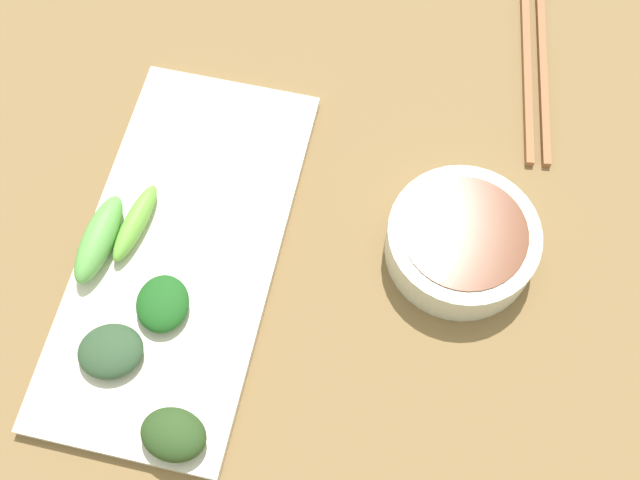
% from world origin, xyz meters
% --- Properties ---
extents(tabletop, '(2.10, 2.10, 0.02)m').
position_xyz_m(tabletop, '(0.00, 0.00, 0.01)').
color(tabletop, olive).
rests_on(tabletop, ground).
extents(sauce_bowl, '(0.14, 0.14, 0.04)m').
position_xyz_m(sauce_bowl, '(-0.12, -0.03, 0.04)').
color(sauce_bowl, silver).
rests_on(sauce_bowl, tabletop).
extents(serving_plate, '(0.18, 0.39, 0.01)m').
position_xyz_m(serving_plate, '(0.13, 0.03, 0.03)').
color(serving_plate, silver).
rests_on(serving_plate, tabletop).
extents(broccoli_stalk_0, '(0.03, 0.09, 0.03)m').
position_xyz_m(broccoli_stalk_0, '(0.21, 0.04, 0.05)').
color(broccoli_stalk_0, '#61AC4E').
rests_on(broccoli_stalk_0, serving_plate).
extents(broccoli_stalk_1, '(0.03, 0.09, 0.02)m').
position_xyz_m(broccoli_stalk_1, '(0.18, 0.01, 0.04)').
color(broccoli_stalk_1, '#6FB841').
rests_on(broccoli_stalk_1, serving_plate).
extents(broccoli_leafy_2, '(0.06, 0.06, 0.02)m').
position_xyz_m(broccoli_leafy_2, '(0.13, 0.09, 0.04)').
color(broccoli_leafy_2, '#1C571D').
rests_on(broccoli_leafy_2, serving_plate).
extents(broccoli_leafy_3, '(0.07, 0.07, 0.02)m').
position_xyz_m(broccoli_leafy_3, '(0.16, 0.14, 0.04)').
color(broccoli_leafy_3, '#2E4A2E').
rests_on(broccoli_leafy_3, serving_plate).
extents(broccoli_leafy_4, '(0.06, 0.05, 0.03)m').
position_xyz_m(broccoli_leafy_4, '(0.09, 0.20, 0.05)').
color(broccoli_leafy_4, '#2A451E').
rests_on(broccoli_leafy_4, serving_plate).
extents(chopsticks, '(0.06, 0.23, 0.01)m').
position_xyz_m(chopsticks, '(-0.17, -0.26, 0.02)').
color(chopsticks, '#905C37').
rests_on(chopsticks, tabletop).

